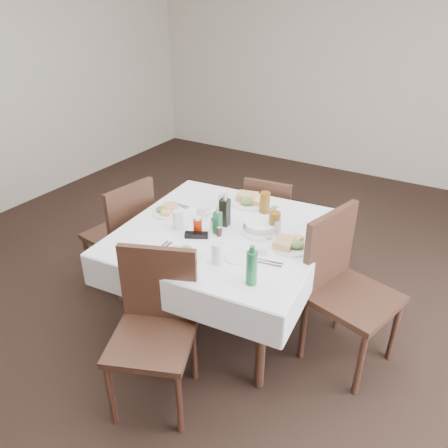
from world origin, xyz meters
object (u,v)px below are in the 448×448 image
oil_cruet_green (217,222)px  coffee_mug (202,213)px  bread_basket (261,228)px  oil_cruet_dark (225,211)px  dining_table (224,240)px  chair_west (124,229)px  water_s (217,253)px  water_e (276,227)px  water_w (178,220)px  water_n (223,201)px  green_bottle (252,267)px  chair_south (155,319)px  chair_north (270,216)px  ketchup_bottle (198,226)px  chair_east (342,280)px

oil_cruet_green → coffee_mug: (-0.21, 0.13, -0.05)m
oil_cruet_green → coffee_mug: size_ratio=1.64×
bread_basket → oil_cruet_dark: size_ratio=0.94×
bread_basket → dining_table: bearing=-156.7°
chair_west → water_s: size_ratio=7.12×
water_e → water_w: 0.67m
water_n → bread_basket: water_n is taller
water_s → green_bottle: size_ratio=0.55×
chair_south → water_e: chair_south is taller
coffee_mug → chair_north: bearing=76.0°
water_e → ketchup_bottle: size_ratio=0.89×
chair_east → oil_cruet_dark: (-0.85, -0.03, 0.28)m
chair_south → chair_east: chair_east is taller
oil_cruet_green → ketchup_bottle: oil_cruet_green is taller
dining_table → chair_east: 0.83m
chair_south → oil_cruet_dark: size_ratio=3.81×
chair_west → ketchup_bottle: (0.77, -0.09, 0.28)m
dining_table → water_s: size_ratio=10.95×
water_n → water_s: size_ratio=0.91×
water_e → green_bottle: size_ratio=0.47×
dining_table → coffee_mug: size_ratio=12.02×
chair_east → water_s: bearing=-144.5°
oil_cruet_green → bread_basket: bearing=31.0°
chair_west → oil_cruet_green: bearing=-0.6°
chair_west → water_w: (0.61, -0.09, 0.29)m
dining_table → water_s: bearing=-64.3°
chair_south → water_e: size_ratio=8.44×
ketchup_bottle → oil_cruet_green: bearing=36.5°
chair_west → ketchup_bottle: bearing=-6.5°
coffee_mug → water_s: bearing=-47.6°
ketchup_bottle → green_bottle: green_bottle is taller
chair_west → water_n: chair_west is taller
water_e → green_bottle: green_bottle is taller
water_w → ketchup_bottle: water_w is taller
chair_north → green_bottle: 1.42m
oil_cruet_green → coffee_mug: oil_cruet_green is taller
oil_cruet_dark → coffee_mug: (-0.20, 0.01, -0.07)m
dining_table → chair_north: chair_north is taller
water_n → oil_cruet_dark: 0.27m
chair_south → green_bottle: 0.63m
water_s → oil_cruet_green: size_ratio=0.67×
chair_east → oil_cruet_dark: 0.90m
chair_north → water_w: water_w is taller
chair_west → chair_south: bearing=-39.0°
chair_east → ketchup_bottle: chair_east is taller
water_e → oil_cruet_green: bearing=-153.4°
green_bottle → water_s: bearing=163.4°
chair_south → ketchup_bottle: (-0.13, 0.63, 0.27)m
bread_basket → oil_cruet_dark: bearing=-173.6°
chair_west → oil_cruet_green: (0.87, -0.01, 0.31)m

